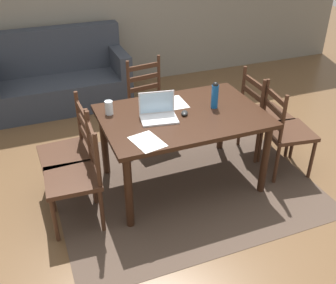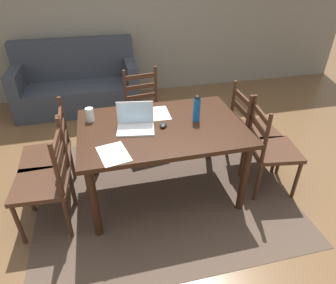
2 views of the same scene
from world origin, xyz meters
name	(u,v)px [view 1 (image 1 of 2)]	position (x,y,z in m)	size (l,w,h in m)	color
ground_plane	(181,181)	(0.00, 0.00, 0.00)	(14.00, 14.00, 0.00)	brown
area_rug	(181,180)	(0.00, 0.00, 0.00)	(2.44, 2.08, 0.01)	#47382D
dining_table	(182,123)	(0.00, 0.00, 0.66)	(1.47, 1.00, 0.75)	black
chair_left_near	(77,177)	(-1.03, -0.20, 0.46)	(0.46, 0.46, 0.95)	#3D2316
chair_right_far	(263,114)	(1.03, 0.20, 0.46)	(0.45, 0.45, 0.95)	#3D2316
chair_far_head	(151,104)	(-0.01, 0.87, 0.46)	(0.50, 0.50, 0.95)	#3D2316
chair_right_near	(285,131)	(1.03, -0.19, 0.46)	(0.50, 0.50, 0.95)	#3D2316
chair_left_far	(69,152)	(-1.03, 0.20, 0.46)	(0.46, 0.46, 0.95)	#3D2316
couch	(59,80)	(-0.84, 2.25, 0.36)	(1.80, 0.80, 1.00)	#2D333D
laptop	(158,112)	(-0.23, 0.02, 0.81)	(0.35, 0.27, 0.23)	silver
water_bottle	(215,95)	(0.33, 0.02, 0.88)	(0.06, 0.06, 0.25)	#145199
drinking_glass	(109,108)	(-0.62, 0.25, 0.81)	(0.07, 0.07, 0.13)	silver
computer_mouse	(185,113)	(0.01, -0.02, 0.77)	(0.06, 0.10, 0.03)	black
tv_remote	(144,106)	(-0.28, 0.27, 0.76)	(0.04, 0.17, 0.02)	black
paper_stack_left	(174,103)	(0.02, 0.24, 0.75)	(0.21, 0.30, 0.00)	white
paper_stack_right	(147,142)	(-0.46, -0.34, 0.75)	(0.21, 0.30, 0.00)	white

